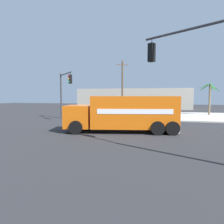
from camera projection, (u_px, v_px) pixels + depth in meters
name	position (u px, v px, depth m)	size (l,w,h in m)	color
ground_plane	(99.00, 129.00, 16.99)	(100.00, 100.00, 0.00)	#2B2B2D
sidewalk_corner_far	(221.00, 117.00, 26.14)	(11.51, 11.51, 0.14)	beige
delivery_truck	(125.00, 113.00, 15.79)	(8.81, 4.18, 2.77)	orange
traffic_light_primary	(64.00, 88.00, 23.88)	(3.13, 3.53, 5.52)	#38383D
traffic_light_secondary	(200.00, 69.00, 8.90)	(3.73, 2.49, 6.04)	#38383D
palm_tree_far	(210.00, 94.00, 28.16)	(2.72, 2.74, 4.35)	#7A6647
utility_pole	(122.00, 85.00, 36.53)	(1.91, 1.30, 8.95)	brown
building_backdrop	(133.00, 99.00, 44.46)	(23.83, 6.00, 4.24)	beige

